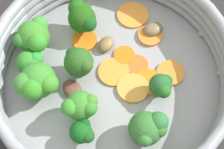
% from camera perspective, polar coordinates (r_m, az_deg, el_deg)
% --- Properties ---
extents(ground_plane, '(4.00, 4.00, 0.00)m').
position_cam_1_polar(ground_plane, '(0.53, -0.00, -1.46)').
color(ground_plane, '#272425').
extents(skillet, '(0.31, 0.31, 0.01)m').
position_cam_1_polar(skillet, '(0.52, -0.00, -1.11)').
color(skillet, '#939699').
rests_on(skillet, ground_plane).
extents(skillet_rim_wall, '(0.32, 0.32, 0.06)m').
position_cam_1_polar(skillet_rim_wall, '(0.49, -0.00, 0.82)').
color(skillet_rim_wall, '#91969F').
rests_on(skillet_rim_wall, skillet).
extents(skillet_rivet_left, '(0.01, 0.01, 0.01)m').
position_cam_1_polar(skillet_rivet_left, '(0.53, 16.09, 0.17)').
color(skillet_rivet_left, gray).
rests_on(skillet_rivet_left, skillet).
extents(skillet_rivet_right, '(0.01, 0.01, 0.01)m').
position_cam_1_polar(skillet_rivet_right, '(0.56, 13.45, 6.06)').
color(skillet_rivet_right, '#919B9C').
rests_on(skillet_rivet_right, skillet).
extents(carrot_slice_0, '(0.05, 0.05, 0.00)m').
position_cam_1_polar(carrot_slice_0, '(0.51, 5.59, -1.10)').
color(carrot_slice_0, orange).
rests_on(carrot_slice_0, skillet).
extents(carrot_slice_1, '(0.03, 0.03, 0.00)m').
position_cam_1_polar(carrot_slice_1, '(0.53, 1.90, 2.94)').
color(carrot_slice_1, orange).
rests_on(carrot_slice_1, skillet).
extents(carrot_slice_2, '(0.04, 0.04, 0.00)m').
position_cam_1_polar(carrot_slice_2, '(0.52, 3.84, 1.45)').
color(carrot_slice_2, orange).
rests_on(carrot_slice_2, skillet).
extents(carrot_slice_3, '(0.04, 0.04, 0.00)m').
position_cam_1_polar(carrot_slice_3, '(0.52, 0.60, 0.32)').
color(carrot_slice_3, orange).
rests_on(carrot_slice_3, skillet).
extents(carrot_slice_4, '(0.06, 0.06, 0.00)m').
position_cam_1_polar(carrot_slice_4, '(0.57, 3.18, 9.05)').
color(carrot_slice_4, orange).
rests_on(carrot_slice_4, skillet).
extents(carrot_slice_5, '(0.05, 0.05, 0.01)m').
position_cam_1_polar(carrot_slice_5, '(0.54, -4.20, 5.21)').
color(carrot_slice_5, orange).
rests_on(carrot_slice_5, skillet).
extents(carrot_slice_6, '(0.05, 0.05, 0.01)m').
position_cam_1_polar(carrot_slice_6, '(0.55, 5.80, 5.93)').
color(carrot_slice_6, orange).
rests_on(carrot_slice_6, skillet).
extents(carrot_slice_7, '(0.05, 0.05, 0.00)m').
position_cam_1_polar(carrot_slice_7, '(0.52, 8.88, 0.23)').
color(carrot_slice_7, orange).
rests_on(carrot_slice_7, skillet).
extents(carrot_slice_8, '(0.06, 0.06, 0.01)m').
position_cam_1_polar(carrot_slice_8, '(0.51, 3.20, -2.09)').
color(carrot_slice_8, '#EF9C3E').
rests_on(carrot_slice_8, skillet).
extents(broccoli_floret_0, '(0.04, 0.04, 0.05)m').
position_cam_1_polar(broccoli_floret_0, '(0.49, -5.03, 1.93)').
color(broccoli_floret_0, '#649346').
rests_on(broccoli_floret_0, skillet).
extents(broccoli_floret_1, '(0.04, 0.04, 0.05)m').
position_cam_1_polar(broccoli_floret_1, '(0.46, -4.81, -4.80)').
color(broccoli_floret_1, '#71995A').
rests_on(broccoli_floret_1, skillet).
extents(broccoli_floret_2, '(0.03, 0.04, 0.04)m').
position_cam_1_polar(broccoli_floret_2, '(0.49, 7.61, -1.62)').
color(broccoli_floret_2, '#6E9555').
rests_on(broccoli_floret_2, skillet).
extents(broccoli_floret_3, '(0.04, 0.03, 0.04)m').
position_cam_1_polar(broccoli_floret_3, '(0.51, -12.33, 1.71)').
color(broccoli_floret_3, '#7C9558').
rests_on(broccoli_floret_3, skillet).
extents(broccoli_floret_4, '(0.05, 0.04, 0.05)m').
position_cam_1_polar(broccoli_floret_4, '(0.53, -4.56, 8.71)').
color(broccoli_floret_4, '#6CA14E').
rests_on(broccoli_floret_4, skillet).
extents(broccoli_floret_5, '(0.05, 0.05, 0.05)m').
position_cam_1_polar(broccoli_floret_5, '(0.46, 5.58, -8.15)').
color(broccoli_floret_5, '#639552').
rests_on(broccoli_floret_5, skillet).
extents(broccoli_floret_6, '(0.03, 0.03, 0.04)m').
position_cam_1_polar(broccoli_floret_6, '(0.46, -4.54, -8.68)').
color(broccoli_floret_6, '#80A669').
rests_on(broccoli_floret_6, skillet).
extents(broccoli_floret_7, '(0.05, 0.05, 0.06)m').
position_cam_1_polar(broccoli_floret_7, '(0.52, -11.84, 5.65)').
color(broccoli_floret_7, '#80B265').
rests_on(broccoli_floret_7, skillet).
extents(broccoli_floret_8, '(0.06, 0.05, 0.05)m').
position_cam_1_polar(broccoli_floret_8, '(0.49, -11.44, -1.17)').
color(broccoli_floret_8, '#749B58').
rests_on(broccoli_floret_8, skillet).
extents(mushroom_piece_0, '(0.04, 0.03, 0.01)m').
position_cam_1_polar(mushroom_piece_0, '(0.55, 6.26, 6.87)').
color(mushroom_piece_0, olive).
rests_on(mushroom_piece_0, skillet).
extents(mushroom_piece_1, '(0.03, 0.03, 0.01)m').
position_cam_1_polar(mushroom_piece_1, '(0.53, -0.90, 4.65)').
color(mushroom_piece_1, olive).
rests_on(mushroom_piece_1, skillet).
extents(mushroom_piece_2, '(0.04, 0.04, 0.01)m').
position_cam_1_polar(mushroom_piece_2, '(0.50, -6.08, -2.23)').
color(mushroom_piece_2, brown).
rests_on(mushroom_piece_2, skillet).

